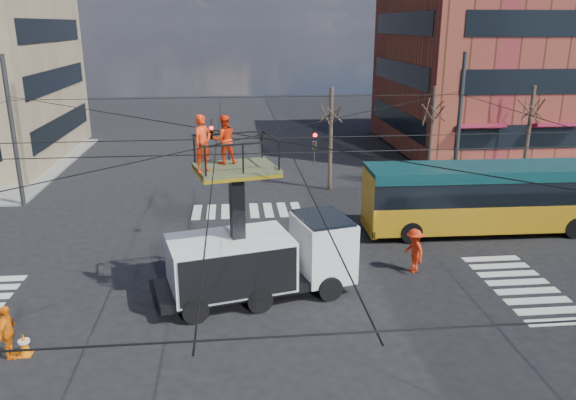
# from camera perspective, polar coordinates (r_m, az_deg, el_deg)

# --- Properties ---
(ground) EXTENTS (120.00, 120.00, 0.00)m
(ground) POSITION_cam_1_polar(r_m,az_deg,el_deg) (20.44, -3.33, -10.02)
(ground) COLOR black
(ground) RESTS_ON ground
(sidewalk_ne) EXTENTS (18.00, 18.00, 0.12)m
(sidewalk_ne) POSITION_cam_1_polar(r_m,az_deg,el_deg) (45.68, 22.79, 4.26)
(sidewalk_ne) COLOR slate
(sidewalk_ne) RESTS_ON ground
(crosswalks) EXTENTS (22.40, 22.40, 0.02)m
(crosswalks) POSITION_cam_1_polar(r_m,az_deg,el_deg) (20.43, -3.33, -9.99)
(crosswalks) COLOR silver
(crosswalks) RESTS_ON ground
(building_ne) EXTENTS (20.06, 16.06, 14.00)m
(building_ne) POSITION_cam_1_polar(r_m,az_deg,el_deg) (47.85, 23.16, 13.21)
(building_ne) COLOR brown
(building_ne) RESTS_ON ground
(overhead_network) EXTENTS (24.24, 24.24, 8.00)m
(overhead_network) POSITION_cam_1_polar(r_m,az_deg,el_deg) (19.24, -3.82, 1.95)
(overhead_network) COLOR #2D2D30
(overhead_network) RESTS_ON ground
(tree_a) EXTENTS (2.00, 2.00, 6.00)m
(tree_a) POSITION_cam_1_polar(r_m,az_deg,el_deg) (32.48, 4.41, 8.92)
(tree_a) COLOR #382B21
(tree_a) RESTS_ON ground
(tree_b) EXTENTS (2.00, 2.00, 6.00)m
(tree_b) POSITION_cam_1_polar(r_m,az_deg,el_deg) (34.04, 14.53, 8.81)
(tree_b) COLOR #382B21
(tree_b) RESTS_ON ground
(tree_c) EXTENTS (2.00, 2.00, 6.00)m
(tree_c) POSITION_cam_1_polar(r_m,az_deg,el_deg) (36.52, 23.51, 8.49)
(tree_c) COLOR #382B21
(tree_c) RESTS_ON ground
(utility_truck) EXTENTS (7.35, 3.95, 6.73)m
(utility_truck) POSITION_cam_1_polar(r_m,az_deg,el_deg) (19.84, -2.87, -4.14)
(utility_truck) COLOR black
(utility_truck) RESTS_ON ground
(city_bus) EXTENTS (11.89, 2.83, 3.20)m
(city_bus) POSITION_cam_1_polar(r_m,az_deg,el_deg) (27.87, 19.98, 0.35)
(city_bus) COLOR orange
(city_bus) RESTS_ON ground
(traffic_cone) EXTENTS (0.36, 0.36, 0.72)m
(traffic_cone) POSITION_cam_1_polar(r_m,az_deg,el_deg) (18.83, -25.22, -13.13)
(traffic_cone) COLOR #D96609
(traffic_cone) RESTS_ON ground
(worker_ground) EXTENTS (0.44, 0.99, 1.66)m
(worker_ground) POSITION_cam_1_polar(r_m,az_deg,el_deg) (18.68, -26.61, -11.94)
(worker_ground) COLOR orange
(worker_ground) RESTS_ON ground
(flagger) EXTENTS (0.90, 1.28, 1.80)m
(flagger) POSITION_cam_1_polar(r_m,az_deg,el_deg) (22.70, 12.67, -5.05)
(flagger) COLOR #FF3210
(flagger) RESTS_ON ground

